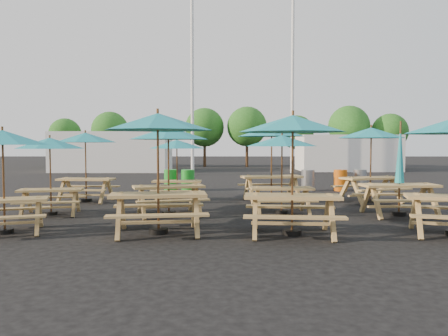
{
  "coord_description": "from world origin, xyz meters",
  "views": [
    {
      "loc": [
        0.04,
        -13.17,
        1.87
      ],
      "look_at": [
        0.0,
        1.5,
        1.1
      ],
      "focal_mm": 35.0,
      "sensor_mm": 36.0,
      "label": 1
    }
  ],
  "objects_px": {
    "picnic_unit_3": "(158,129)",
    "waste_bin_0": "(171,180)",
    "waste_bin_1": "(188,180)",
    "picnic_unit_7": "(282,145)",
    "picnic_unit_1": "(50,148)",
    "picnic_unit_0": "(3,143)",
    "picnic_unit_5": "(177,148)",
    "picnic_unit_6": "(293,131)",
    "picnic_unit_10": "(400,177)",
    "waste_bin_4": "(360,180)",
    "picnic_unit_4": "(168,138)",
    "picnic_unit_11": "(371,137)",
    "picnic_unit_8": "(272,135)",
    "picnic_unit_2": "(85,142)",
    "waste_bin_3": "(340,180)",
    "waste_bin_2": "(308,180)"
  },
  "relations": [
    {
      "from": "waste_bin_1",
      "to": "picnic_unit_7",
      "type": "bearing_deg",
      "value": -62.69
    },
    {
      "from": "picnic_unit_3",
      "to": "picnic_unit_8",
      "type": "xyz_separation_m",
      "value": [
        2.96,
        5.42,
        -0.02
      ]
    },
    {
      "from": "picnic_unit_4",
      "to": "picnic_unit_11",
      "type": "height_order",
      "value": "picnic_unit_11"
    },
    {
      "from": "picnic_unit_7",
      "to": "picnic_unit_11",
      "type": "relative_size",
      "value": 0.77
    },
    {
      "from": "picnic_unit_6",
      "to": "waste_bin_1",
      "type": "distance_m",
      "value": 9.42
    },
    {
      "from": "picnic_unit_1",
      "to": "picnic_unit_4",
      "type": "bearing_deg",
      "value": -10.59
    },
    {
      "from": "picnic_unit_0",
      "to": "picnic_unit_2",
      "type": "xyz_separation_m",
      "value": [
        0.06,
        5.23,
        0.09
      ]
    },
    {
      "from": "picnic_unit_1",
      "to": "picnic_unit_2",
      "type": "distance_m",
      "value": 2.78
    },
    {
      "from": "picnic_unit_2",
      "to": "picnic_unit_3",
      "type": "height_order",
      "value": "picnic_unit_3"
    },
    {
      "from": "picnic_unit_1",
      "to": "waste_bin_2",
      "type": "bearing_deg",
      "value": 26.85
    },
    {
      "from": "picnic_unit_8",
      "to": "picnic_unit_2",
      "type": "bearing_deg",
      "value": 172.63
    },
    {
      "from": "picnic_unit_4",
      "to": "waste_bin_0",
      "type": "distance_m",
      "value": 6.6
    },
    {
      "from": "picnic_unit_8",
      "to": "waste_bin_4",
      "type": "bearing_deg",
      "value": 31.31
    },
    {
      "from": "picnic_unit_1",
      "to": "picnic_unit_2",
      "type": "xyz_separation_m",
      "value": [
        0.06,
        2.77,
        0.19
      ]
    },
    {
      "from": "picnic_unit_5",
      "to": "waste_bin_0",
      "type": "distance_m",
      "value": 3.77
    },
    {
      "from": "picnic_unit_3",
      "to": "waste_bin_0",
      "type": "height_order",
      "value": "picnic_unit_3"
    },
    {
      "from": "picnic_unit_2",
      "to": "waste_bin_0",
      "type": "xyz_separation_m",
      "value": [
        2.35,
        3.59,
        -1.56
      ]
    },
    {
      "from": "waste_bin_0",
      "to": "waste_bin_4",
      "type": "distance_m",
      "value": 7.82
    },
    {
      "from": "picnic_unit_1",
      "to": "waste_bin_3",
      "type": "bearing_deg",
      "value": 22.83
    },
    {
      "from": "waste_bin_3",
      "to": "picnic_unit_10",
      "type": "bearing_deg",
      "value": -90.88
    },
    {
      "from": "picnic_unit_8",
      "to": "waste_bin_2",
      "type": "relative_size",
      "value": 2.98
    },
    {
      "from": "picnic_unit_3",
      "to": "picnic_unit_5",
      "type": "distance_m",
      "value": 5.39
    },
    {
      "from": "picnic_unit_5",
      "to": "picnic_unit_8",
      "type": "xyz_separation_m",
      "value": [
        3.16,
        0.05,
        0.41
      ]
    },
    {
      "from": "picnic_unit_1",
      "to": "picnic_unit_5",
      "type": "relative_size",
      "value": 1.05
    },
    {
      "from": "picnic_unit_11",
      "to": "waste_bin_1",
      "type": "relative_size",
      "value": 3.23
    },
    {
      "from": "picnic_unit_3",
      "to": "picnic_unit_4",
      "type": "xyz_separation_m",
      "value": [
        -0.1,
        2.47,
        -0.16
      ]
    },
    {
      "from": "waste_bin_2",
      "to": "picnic_unit_10",
      "type": "bearing_deg",
      "value": -78.75
    },
    {
      "from": "picnic_unit_3",
      "to": "picnic_unit_6",
      "type": "height_order",
      "value": "picnic_unit_3"
    },
    {
      "from": "waste_bin_0",
      "to": "waste_bin_1",
      "type": "relative_size",
      "value": 1.0
    },
    {
      "from": "picnic_unit_8",
      "to": "picnic_unit_11",
      "type": "distance_m",
      "value": 3.22
    },
    {
      "from": "picnic_unit_3",
      "to": "waste_bin_1",
      "type": "distance_m",
      "value": 8.83
    },
    {
      "from": "picnic_unit_4",
      "to": "picnic_unit_7",
      "type": "xyz_separation_m",
      "value": [
        3.05,
        0.23,
        -0.19
      ]
    },
    {
      "from": "picnic_unit_1",
      "to": "waste_bin_1",
      "type": "xyz_separation_m",
      "value": [
        3.14,
        6.18,
        -1.37
      ]
    },
    {
      "from": "waste_bin_1",
      "to": "waste_bin_3",
      "type": "bearing_deg",
      "value": 0.15
    },
    {
      "from": "picnic_unit_8",
      "to": "picnic_unit_1",
      "type": "bearing_deg",
      "value": -163.65
    },
    {
      "from": "picnic_unit_4",
      "to": "waste_bin_3",
      "type": "bearing_deg",
      "value": 27.35
    },
    {
      "from": "picnic_unit_4",
      "to": "waste_bin_2",
      "type": "relative_size",
      "value": 3.06
    },
    {
      "from": "picnic_unit_11",
      "to": "waste_bin_4",
      "type": "xyz_separation_m",
      "value": [
        0.8,
        3.72,
        -1.7
      ]
    },
    {
      "from": "picnic_unit_2",
      "to": "picnic_unit_11",
      "type": "xyz_separation_m",
      "value": [
        9.37,
        -0.14,
        0.14
      ]
    },
    {
      "from": "picnic_unit_2",
      "to": "waste_bin_1",
      "type": "xyz_separation_m",
      "value": [
        3.08,
        3.41,
        -1.56
      ]
    },
    {
      "from": "picnic_unit_7",
      "to": "picnic_unit_8",
      "type": "bearing_deg",
      "value": 88.51
    },
    {
      "from": "picnic_unit_8",
      "to": "waste_bin_4",
      "type": "xyz_separation_m",
      "value": [
        4.01,
        3.4,
        -1.76
      ]
    },
    {
      "from": "picnic_unit_6",
      "to": "waste_bin_2",
      "type": "distance_m",
      "value": 9.16
    },
    {
      "from": "picnic_unit_6",
      "to": "waste_bin_0",
      "type": "relative_size",
      "value": 2.9
    },
    {
      "from": "picnic_unit_1",
      "to": "picnic_unit_11",
      "type": "relative_size",
      "value": 0.77
    },
    {
      "from": "picnic_unit_2",
      "to": "waste_bin_4",
      "type": "xyz_separation_m",
      "value": [
        10.17,
        3.58,
        -1.56
      ]
    },
    {
      "from": "waste_bin_4",
      "to": "waste_bin_1",
      "type": "bearing_deg",
      "value": -178.58
    },
    {
      "from": "picnic_unit_7",
      "to": "picnic_unit_0",
      "type": "bearing_deg",
      "value": -157.9
    },
    {
      "from": "picnic_unit_0",
      "to": "picnic_unit_6",
      "type": "xyz_separation_m",
      "value": [
        6.06,
        -0.15,
        0.26
      ]
    },
    {
      "from": "picnic_unit_10",
      "to": "waste_bin_4",
      "type": "bearing_deg",
      "value": 78.32
    }
  ]
}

